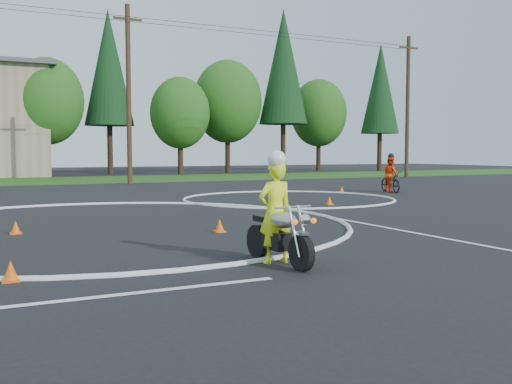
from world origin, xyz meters
name	(u,v)px	position (x,y,z in m)	size (l,w,h in m)	color
ground	(133,243)	(0.00, 0.00, 0.00)	(120.00, 120.00, 0.00)	black
grass_strip	(27,181)	(0.00, 27.00, 0.01)	(120.00, 10.00, 0.02)	#1E4714
course_markings	(171,216)	(2.17, 4.35, 0.01)	(19.05, 19.05, 0.12)	silver
primary_motorcycle	(280,235)	(1.61, -3.14, 0.48)	(0.66, 1.88, 0.99)	black
rider_primary_grp	(275,209)	(1.60, -3.00, 0.88)	(0.63, 0.44, 1.83)	#E4FF1A
rider_second_grp	(391,179)	(13.97, 9.25, 0.62)	(1.06, 1.93, 1.76)	black
traffic_cones	(239,217)	(3.30, 2.18, 0.14)	(14.30, 12.63, 0.30)	#FF5B0D
treeline	(205,95)	(14.78, 34.61, 6.62)	(38.20, 8.10, 14.52)	#382619
utility_poles	(129,92)	(5.00, 21.00, 5.20)	(41.60, 1.12, 10.00)	#473321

